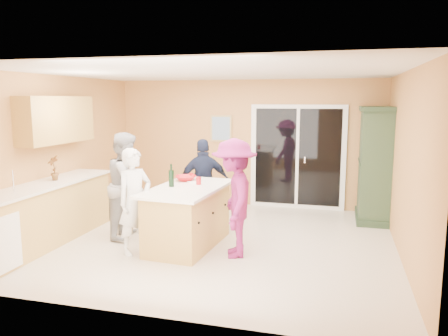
% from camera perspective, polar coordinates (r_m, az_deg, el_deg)
% --- Properties ---
extents(floor, '(5.50, 5.50, 0.00)m').
position_cam_1_polar(floor, '(6.96, -1.42, -9.46)').
color(floor, beige).
rests_on(floor, ground).
extents(ceiling, '(5.50, 5.00, 0.10)m').
position_cam_1_polar(ceiling, '(6.62, -1.51, 12.42)').
color(ceiling, white).
rests_on(ceiling, wall_back).
extents(wall_back, '(5.50, 0.10, 2.60)m').
position_cam_1_polar(wall_back, '(9.08, 3.01, 3.25)').
color(wall_back, '#F1A163').
rests_on(wall_back, ground).
extents(wall_front, '(5.50, 0.10, 2.60)m').
position_cam_1_polar(wall_front, '(4.36, -10.81, -3.10)').
color(wall_front, '#F1A163').
rests_on(wall_front, ground).
extents(wall_left, '(0.10, 5.00, 2.60)m').
position_cam_1_polar(wall_left, '(7.90, -20.99, 1.81)').
color(wall_left, '#F1A163').
rests_on(wall_left, ground).
extents(wall_right, '(0.10, 5.00, 2.60)m').
position_cam_1_polar(wall_right, '(6.46, 22.63, 0.25)').
color(wall_right, '#F1A163').
rests_on(wall_right, ground).
extents(left_cabinet_run, '(0.65, 3.05, 1.24)m').
position_cam_1_polar(left_cabinet_run, '(7.05, -23.62, -6.09)').
color(left_cabinet_run, tan).
rests_on(left_cabinet_run, floor).
extents(upper_cabinets, '(0.35, 1.60, 0.75)m').
position_cam_1_polar(upper_cabinets, '(7.59, -21.04, 5.91)').
color(upper_cabinets, tan).
rests_on(upper_cabinets, wall_left).
extents(sliding_door, '(1.90, 0.07, 2.10)m').
position_cam_1_polar(sliding_door, '(8.91, 9.57, 1.41)').
color(sliding_door, white).
rests_on(sliding_door, floor).
extents(framed_picture, '(0.46, 0.04, 0.56)m').
position_cam_1_polar(framed_picture, '(9.16, -0.39, 5.19)').
color(framed_picture, tan).
rests_on(framed_picture, wall_back).
extents(kitchen_island, '(1.07, 1.80, 0.91)m').
position_cam_1_polar(kitchen_island, '(6.64, -4.73, -6.58)').
color(kitchen_island, tan).
rests_on(kitchen_island, floor).
extents(green_hutch, '(0.60, 1.13, 2.08)m').
position_cam_1_polar(green_hutch, '(8.35, 19.07, 0.27)').
color(green_hutch, '#223824').
rests_on(green_hutch, floor).
extents(woman_white, '(0.58, 0.66, 1.52)m').
position_cam_1_polar(woman_white, '(6.36, -11.57, -4.29)').
color(woman_white, white).
rests_on(woman_white, floor).
extents(woman_grey, '(0.74, 0.90, 1.69)m').
position_cam_1_polar(woman_grey, '(7.14, -12.50, -2.20)').
color(woman_grey, '#ABAAAD').
rests_on(woman_grey, floor).
extents(woman_navy, '(0.97, 0.71, 1.53)m').
position_cam_1_polar(woman_navy, '(7.62, -2.63, -1.92)').
color(woman_navy, '#1A2239').
rests_on(woman_navy, floor).
extents(woman_magenta, '(0.90, 1.21, 1.67)m').
position_cam_1_polar(woman_magenta, '(6.11, 1.33, -3.95)').
color(woman_magenta, '#801B61').
rests_on(woman_magenta, floor).
extents(serving_bowl, '(0.42, 0.42, 0.08)m').
position_cam_1_polar(serving_bowl, '(7.02, -5.03, -1.34)').
color(serving_bowl, '#AC1317').
rests_on(serving_bowl, kitchen_island).
extents(tulip_vase, '(0.25, 0.22, 0.40)m').
position_cam_1_polar(tulip_vase, '(7.34, -21.32, 0.03)').
color(tulip_vase, '#A51013').
rests_on(tulip_vase, left_cabinet_run).
extents(tumbler_near, '(0.08, 0.08, 0.10)m').
position_cam_1_polar(tumbler_near, '(7.17, -4.29, -1.04)').
color(tumbler_near, '#AC1317').
rests_on(tumbler_near, kitchen_island).
extents(tumbler_far, '(0.10, 0.10, 0.11)m').
position_cam_1_polar(tumbler_far, '(6.69, -3.34, -1.68)').
color(tumbler_far, '#AC1317').
rests_on(tumbler_far, kitchen_island).
extents(wine_bottle, '(0.08, 0.08, 0.34)m').
position_cam_1_polar(wine_bottle, '(6.55, -6.89, -1.28)').
color(wine_bottle, black).
rests_on(wine_bottle, kitchen_island).
extents(white_plate, '(0.31, 0.31, 0.02)m').
position_cam_1_polar(white_plate, '(6.96, -3.89, -1.67)').
color(white_plate, white).
rests_on(white_plate, kitchen_island).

